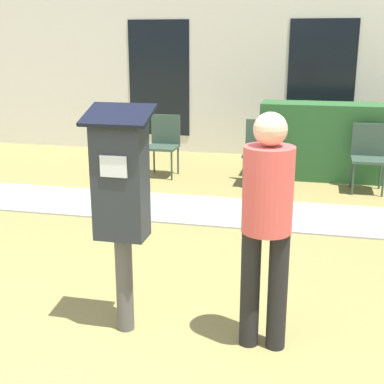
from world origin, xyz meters
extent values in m
cube|color=#A3A099|center=(0.00, 3.74, 0.01)|extent=(12.00, 1.10, 0.02)
cube|color=silver|center=(0.00, 7.16, 1.60)|extent=(10.00, 0.24, 3.20)
cube|color=black|center=(-1.40, 7.03, 1.30)|extent=(1.10, 0.02, 2.00)
cube|color=black|center=(1.40, 7.03, 1.30)|extent=(1.10, 0.02, 2.00)
cylinder|color=#4C4C4C|center=(0.09, 0.97, 0.35)|extent=(0.12, 0.12, 0.70)
cube|color=#23282D|center=(0.09, 0.97, 1.10)|extent=(0.34, 0.22, 0.80)
cube|color=silver|center=(0.09, 0.85, 1.22)|extent=(0.18, 0.01, 0.14)
cube|color=black|center=(0.09, 0.97, 1.53)|extent=(0.44, 0.31, 0.12)
cylinder|color=black|center=(0.97, 0.97, 0.41)|extent=(0.13, 0.13, 0.82)
cylinder|color=black|center=(1.15, 0.97, 0.41)|extent=(0.13, 0.13, 0.82)
cylinder|color=#D14C47|center=(1.06, 0.97, 1.09)|extent=(0.32, 0.32, 0.55)
sphere|color=#D8AD8C|center=(1.06, 0.97, 1.48)|extent=(0.21, 0.21, 0.21)
cylinder|color=#334738|center=(-1.03, 5.04, 0.21)|extent=(0.03, 0.03, 0.42)
cylinder|color=#334738|center=(-0.65, 5.04, 0.21)|extent=(0.03, 0.03, 0.42)
cylinder|color=#334738|center=(-1.03, 5.42, 0.21)|extent=(0.03, 0.03, 0.42)
cylinder|color=#334738|center=(-0.65, 5.42, 0.21)|extent=(0.03, 0.03, 0.42)
cube|color=#334738|center=(-0.84, 5.23, 0.44)|extent=(0.44, 0.44, 0.04)
cube|color=#334738|center=(-0.84, 5.43, 0.68)|extent=(0.44, 0.04, 0.44)
cylinder|color=#334738|center=(0.42, 4.86, 0.21)|extent=(0.03, 0.03, 0.42)
cylinder|color=#334738|center=(0.80, 4.86, 0.21)|extent=(0.03, 0.03, 0.42)
cylinder|color=#334738|center=(0.42, 5.24, 0.21)|extent=(0.03, 0.03, 0.42)
cylinder|color=#334738|center=(0.80, 5.24, 0.21)|extent=(0.03, 0.03, 0.42)
cube|color=#334738|center=(0.61, 5.05, 0.44)|extent=(0.44, 0.44, 0.04)
cube|color=#334738|center=(0.61, 5.25, 0.68)|extent=(0.44, 0.04, 0.44)
cylinder|color=#334738|center=(1.87, 4.83, 0.21)|extent=(0.03, 0.03, 0.42)
cylinder|color=#334738|center=(2.25, 4.83, 0.21)|extent=(0.03, 0.03, 0.42)
cylinder|color=#334738|center=(1.87, 5.21, 0.21)|extent=(0.03, 0.03, 0.42)
cylinder|color=#334738|center=(2.25, 5.21, 0.21)|extent=(0.03, 0.03, 0.42)
cube|color=#334738|center=(2.06, 5.02, 0.44)|extent=(0.44, 0.44, 0.04)
cube|color=#334738|center=(2.06, 5.22, 0.68)|extent=(0.44, 0.04, 0.44)
cube|color=#285628|center=(1.78, 5.66, 0.55)|extent=(2.43, 0.60, 1.10)
camera|label=1|loc=(1.31, -2.25, 2.01)|focal=50.00mm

